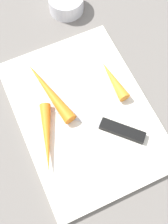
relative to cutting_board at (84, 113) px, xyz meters
The scene contains 7 objects.
ground_plane 0.01m from the cutting_board, ahead, with size 1.40×1.40×0.00m, color slate.
cutting_board is the anchor object (origin of this frame).
knife 0.07m from the cutting_board, 145.52° to the right, with size 0.16×0.15×0.01m.
carrot_medium 0.09m from the cutting_board, 104.67° to the left, with size 0.02×0.02×0.14m, color orange.
carrot_shortest 0.09m from the cutting_board, 66.57° to the right, with size 0.02×0.02×0.10m, color orange.
carrot_longest 0.09m from the cutting_board, 35.72° to the left, with size 0.03×0.03×0.16m, color orange.
small_bowl 0.28m from the cutting_board, 15.84° to the right, with size 0.08×0.08×0.04m, color silver.
Camera 1 is at (-0.21, 0.09, 0.56)m, focal length 46.68 mm.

